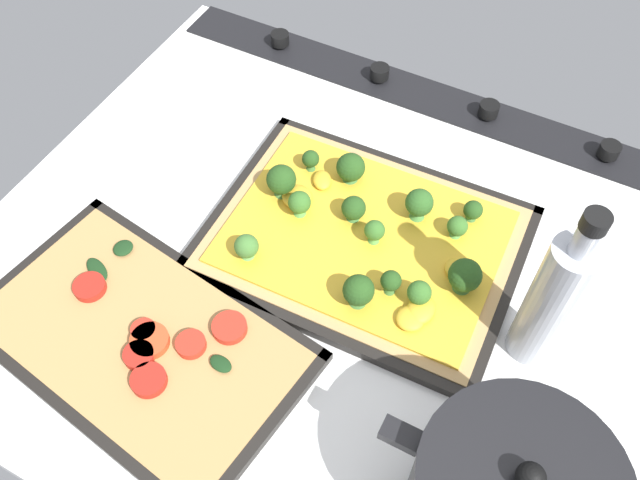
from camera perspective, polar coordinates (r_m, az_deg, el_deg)
name	(u,v)px	position (r cm, az deg, el deg)	size (l,w,h in cm)	color
ground_plane	(329,272)	(81.23, 0.73, -2.78)	(83.81, 72.25, 3.00)	white
stove_control_panel	(432,96)	(99.86, 9.52, 11.98)	(80.46, 7.00, 2.60)	black
baking_tray_front	(363,243)	(81.61, 3.71, -0.23)	(37.90, 29.36, 1.30)	black
broccoli_pizza	(365,236)	(80.25, 3.85, 0.37)	(35.43, 26.89, 5.91)	tan
baking_tray_back	(140,341)	(77.07, -15.06, -8.33)	(39.38, 26.85, 1.30)	black
veggie_pizza_back	(141,338)	(76.41, -14.98, -8.06)	(36.65, 24.12, 1.90)	tan
oil_bottle	(552,300)	(69.93, 19.20, -4.86)	(4.93, 4.93, 23.33)	#B7BCC6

